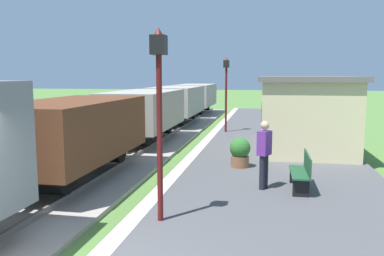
% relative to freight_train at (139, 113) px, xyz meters
% --- Properties ---
extents(freight_train, '(2.50, 32.60, 2.72)m').
position_rel_freight_train_xyz_m(freight_train, '(0.00, 0.00, 0.00)').
color(freight_train, gray).
rests_on(freight_train, rail_near).
extents(station_hut, '(3.50, 5.80, 2.78)m').
position_rel_freight_train_xyz_m(station_hut, '(6.80, -0.29, 0.19)').
color(station_hut, beige).
rests_on(station_hut, platform_slab).
extents(bench_near_hut, '(0.42, 1.50, 0.91)m').
position_rel_freight_train_xyz_m(bench_near_hut, '(6.25, -6.23, -0.74)').
color(bench_near_hut, '#1E4C2D').
rests_on(bench_near_hut, platform_slab).
extents(person_waiting, '(0.38, 0.45, 1.71)m').
position_rel_freight_train_xyz_m(person_waiting, '(5.32, -6.30, -0.28)').
color(person_waiting, black).
rests_on(person_waiting, platform_slab).
extents(potted_planter, '(0.64, 0.64, 0.92)m').
position_rel_freight_train_xyz_m(potted_planter, '(4.58, -4.01, -0.74)').
color(potted_planter, brown).
rests_on(potted_planter, platform_slab).
extents(lamp_post_near, '(0.28, 0.28, 3.70)m').
position_rel_freight_train_xyz_m(lamp_post_near, '(3.35, -8.90, 1.34)').
color(lamp_post_near, '#591414').
rests_on(lamp_post_near, platform_slab).
extents(lamp_post_far, '(0.28, 0.28, 3.70)m').
position_rel_freight_train_xyz_m(lamp_post_far, '(3.35, 3.67, 1.34)').
color(lamp_post_far, '#591414').
rests_on(lamp_post_far, platform_slab).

